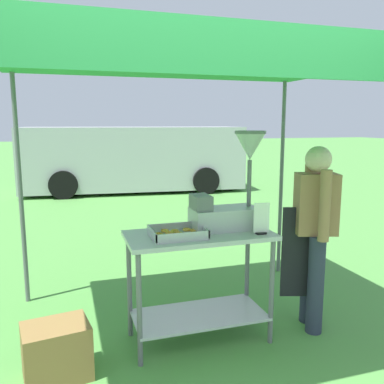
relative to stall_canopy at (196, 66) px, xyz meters
name	(u,v)px	position (x,y,z in m)	size (l,w,h in m)	color
ground_plane	(107,214)	(-0.24, 5.00, -2.24)	(70.00, 70.00, 0.00)	#519342
stall_canopy	(196,66)	(0.00, 0.00, 0.00)	(3.07, 2.37, 2.32)	slate
donut_cart	(199,265)	(0.00, -0.10, -1.59)	(1.18, 0.57, 0.92)	#B7B7BC
donut_tray	(177,234)	(-0.20, -0.13, -1.30)	(0.42, 0.33, 0.07)	#B7B7BC
donut_fryer	(231,194)	(0.30, -0.02, -1.02)	(0.63, 0.28, 0.82)	#B7B7BC
menu_sign	(261,221)	(0.46, -0.27, -1.21)	(0.13, 0.05, 0.25)	black
vendor	(314,228)	(1.01, -0.19, -1.33)	(0.47, 0.53, 1.61)	#2D3347
supply_crate	(57,351)	(-1.13, -0.29, -2.04)	(0.50, 0.41, 0.40)	olive
van_silver	(134,158)	(0.79, 7.75, -1.36)	(5.80, 2.50, 1.69)	#BCBCC1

